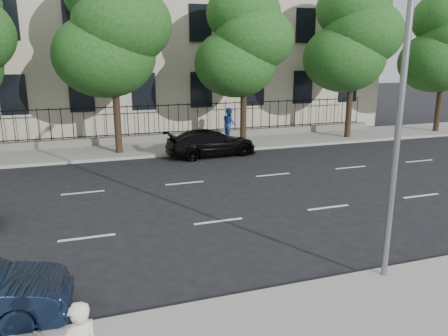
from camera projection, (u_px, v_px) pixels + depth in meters
The scene contains 11 objects.
ground at pixel (248, 254), 11.57m from camera, with size 120.00×120.00×0.00m, color black.
far_sidewalk at pixel (154, 148), 24.38m from camera, with size 60.00×4.00×0.15m, color gray.
lane_markings at pixel (199, 200), 15.92m from camera, with size 49.60×4.62×0.01m, color silver, non-canonical shape.
iron_fence at pixel (149, 133), 25.79m from camera, with size 30.00×0.50×2.20m.
street_light at pixel (389, 54), 9.44m from camera, with size 0.25×3.32×8.05m.
tree_c at pixel (112, 28), 21.59m from camera, with size 5.89×5.50×9.80m.
tree_d at pixel (244, 42), 23.92m from camera, with size 5.34×4.94×8.84m.
tree_e at pixel (353, 36), 26.02m from camera, with size 5.71×5.31×9.46m.
tree_f at pixel (445, 43), 28.28m from camera, with size 5.52×5.12×9.01m.
black_sedan at pixel (211, 143), 22.73m from camera, with size 1.94×4.77×1.38m, color black.
pedestrian_far at pixel (229, 124), 26.33m from camera, with size 0.93×0.73×1.92m, color #204698.
Camera 1 is at (-4.02, -9.85, 5.12)m, focal length 35.00 mm.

